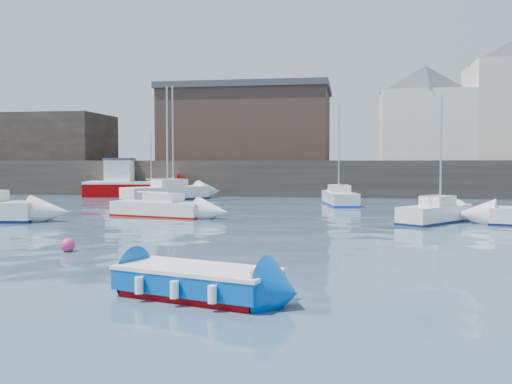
% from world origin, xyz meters
% --- Properties ---
extents(water, '(220.00, 220.00, 0.00)m').
position_xyz_m(water, '(0.00, 0.00, 0.00)').
color(water, '#2D4760').
rests_on(water, ground).
extents(quay_wall, '(90.00, 5.00, 3.00)m').
position_xyz_m(quay_wall, '(0.00, 35.00, 1.50)').
color(quay_wall, '#28231E').
rests_on(quay_wall, ground).
extents(land_strip, '(90.00, 32.00, 2.80)m').
position_xyz_m(land_strip, '(0.00, 53.00, 1.40)').
color(land_strip, '#28231E').
rests_on(land_strip, ground).
extents(bldg_east_d, '(11.14, 11.14, 8.95)m').
position_xyz_m(bldg_east_d, '(11.00, 41.50, 7.36)').
color(bldg_east_d, white).
rests_on(bldg_east_d, land_strip).
extents(warehouse, '(16.40, 10.40, 7.60)m').
position_xyz_m(warehouse, '(-6.00, 43.00, 6.62)').
color(warehouse, '#3D2D26').
rests_on(warehouse, land_strip).
extents(bldg_west, '(14.00, 8.00, 5.00)m').
position_xyz_m(bldg_west, '(-28.00, 42.00, 5.30)').
color(bldg_west, '#353028').
rests_on(bldg_west, land_strip).
extents(blue_dinghy, '(3.75, 2.45, 0.66)m').
position_xyz_m(blue_dinghy, '(1.07, -2.00, 0.37)').
color(blue_dinghy, '#900002').
rests_on(blue_dinghy, ground).
extents(fishing_boat, '(8.17, 4.28, 5.15)m').
position_xyz_m(fishing_boat, '(-13.81, 31.45, 1.00)').
color(fishing_boat, '#900002').
rests_on(fishing_boat, ground).
extents(sailboat_b, '(5.52, 3.05, 6.77)m').
position_xyz_m(sailboat_b, '(-5.65, 15.13, 0.44)').
color(sailboat_b, silver).
rests_on(sailboat_b, ground).
extents(sailboat_c, '(3.95, 4.48, 5.99)m').
position_xyz_m(sailboat_c, '(8.20, 14.31, 0.46)').
color(sailboat_c, silver).
rests_on(sailboat_c, ground).
extents(sailboat_f, '(2.68, 5.48, 6.83)m').
position_xyz_m(sailboat_f, '(3.54, 25.12, 0.48)').
color(sailboat_f, silver).
rests_on(sailboat_f, ground).
extents(sailboat_h, '(5.89, 6.61, 8.67)m').
position_xyz_m(sailboat_h, '(-9.56, 27.94, 0.56)').
color(sailboat_h, silver).
rests_on(sailboat_h, ground).
extents(buoy_near, '(0.46, 0.46, 0.46)m').
position_xyz_m(buoy_near, '(-4.66, 3.34, 0.00)').
color(buoy_near, '#E02B77').
rests_on(buoy_near, ground).
extents(buoy_far, '(0.36, 0.36, 0.36)m').
position_xyz_m(buoy_far, '(-3.66, 16.10, 0.00)').
color(buoy_far, '#E02B77').
rests_on(buoy_far, ground).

